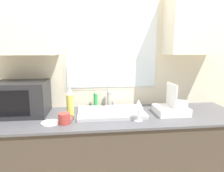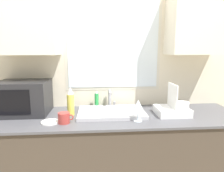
# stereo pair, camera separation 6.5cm
# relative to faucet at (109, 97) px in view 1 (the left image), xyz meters

# --- Properties ---
(countertop) EXTENTS (2.35, 0.69, 0.89)m
(countertop) POSITION_rel_faucet_xyz_m (0.04, -0.25, -0.56)
(countertop) COLOR #42382D
(countertop) RESTS_ON ground_plane
(wall_back) EXTENTS (6.00, 0.38, 2.60)m
(wall_back) POSITION_rel_faucet_xyz_m (0.04, 0.07, 0.39)
(wall_back) COLOR beige
(wall_back) RESTS_ON ground_plane
(sink_basin) EXTENTS (0.62, 0.40, 0.03)m
(sink_basin) POSITION_rel_faucet_xyz_m (-0.01, -0.21, -0.10)
(sink_basin) COLOR #B2B2B7
(sink_basin) RESTS_ON countertop
(faucet) EXTENTS (0.08, 0.16, 0.19)m
(faucet) POSITION_rel_faucet_xyz_m (0.00, 0.00, 0.00)
(faucet) COLOR #99999E
(faucet) RESTS_ON countertop
(microwave) EXTENTS (0.46, 0.37, 0.31)m
(microwave) POSITION_rel_faucet_xyz_m (-0.82, -0.13, 0.04)
(microwave) COLOR #232326
(microwave) RESTS_ON countertop
(dish_rack) EXTENTS (0.29, 0.26, 0.29)m
(dish_rack) POSITION_rel_faucet_xyz_m (0.56, -0.28, -0.06)
(dish_rack) COLOR white
(dish_rack) RESTS_ON countertop
(spray_bottle) EXTENTS (0.06, 0.06, 0.26)m
(spray_bottle) POSITION_rel_faucet_xyz_m (-0.38, -0.21, 0.02)
(spray_bottle) COLOR #D8CC4C
(spray_bottle) RESTS_ON countertop
(soap_bottle) EXTENTS (0.04, 0.04, 0.18)m
(soap_bottle) POSITION_rel_faucet_xyz_m (-0.14, 0.01, -0.03)
(soap_bottle) COLOR #268C3F
(soap_bottle) RESTS_ON countertop
(mug_near_sink) EXTENTS (0.13, 0.09, 0.09)m
(mug_near_sink) POSITION_rel_faucet_xyz_m (-0.41, -0.42, -0.07)
(mug_near_sink) COLOR #A53833
(mug_near_sink) RESTS_ON countertop
(wine_glass) EXTENTS (0.08, 0.08, 0.18)m
(wine_glass) POSITION_rel_faucet_xyz_m (0.20, -0.42, 0.03)
(wine_glass) COLOR silver
(wine_glass) RESTS_ON countertop
(small_plate) EXTENTS (0.15, 0.15, 0.01)m
(small_plate) POSITION_rel_faucet_xyz_m (-0.53, -0.40, -0.11)
(small_plate) COLOR white
(small_plate) RESTS_ON countertop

